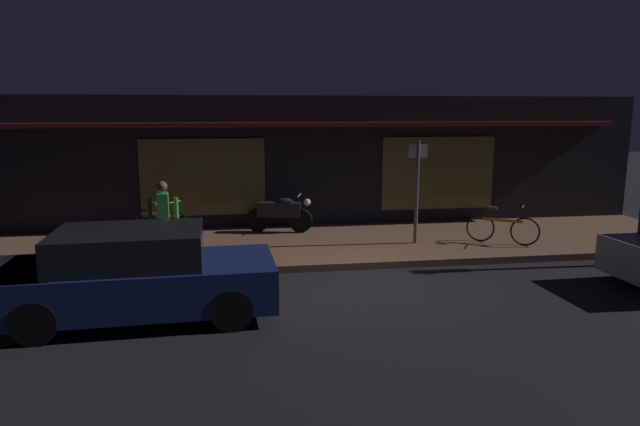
{
  "coord_description": "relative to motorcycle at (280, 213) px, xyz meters",
  "views": [
    {
      "loc": [
        -2.38,
        -9.71,
        3.21
      ],
      "look_at": [
        -0.52,
        2.4,
        0.95
      ],
      "focal_mm": 31.24,
      "sensor_mm": 36.0,
      "label": 1
    }
  ],
  "objects": [
    {
      "name": "parked_car_far",
      "position": [
        -2.65,
        -5.27,
        0.06
      ],
      "size": [
        4.16,
        1.91,
        1.42
      ],
      "color": "black",
      "rests_on": "ground_plane"
    },
    {
      "name": "sign_post",
      "position": [
        3.02,
        -1.69,
        0.86
      ],
      "size": [
        0.44,
        0.09,
        2.4
      ],
      "color": "#47474C",
      "rests_on": "sidewalk_slab"
    },
    {
      "name": "person_photographer",
      "position": [
        -2.58,
        -2.5,
        0.38
      ],
      "size": [
        0.61,
        0.39,
        1.67
      ],
      "color": "#28232D",
      "rests_on": "sidewalk_slab"
    },
    {
      "name": "bicycle_parked",
      "position": [
        5.0,
        -2.05,
        -0.14
      ],
      "size": [
        1.4,
        0.96,
        0.91
      ],
      "color": "black",
      "rests_on": "sidewalk_slab"
    },
    {
      "name": "bicycle_extra",
      "position": [
        -2.92,
        -0.14,
        -0.14
      ],
      "size": [
        1.43,
        0.91,
        0.91
      ],
      "color": "black",
      "rests_on": "sidewalk_slab"
    },
    {
      "name": "motorcycle",
      "position": [
        0.0,
        0.0,
        0.0
      ],
      "size": [
        1.68,
        0.66,
        0.97
      ],
      "color": "black",
      "rests_on": "sidewalk_slab"
    },
    {
      "name": "storefront_building",
      "position": [
        1.26,
        2.17,
        1.16
      ],
      "size": [
        18.0,
        3.3,
        3.6
      ],
      "color": "black",
      "rests_on": "ground_plane"
    },
    {
      "name": "ground_plane",
      "position": [
        1.26,
        -4.21,
        -0.65
      ],
      "size": [
        60.0,
        60.0,
        0.0
      ],
      "primitive_type": "plane",
      "color": "black"
    },
    {
      "name": "sidewalk_slab",
      "position": [
        1.26,
        -1.21,
        -0.57
      ],
      "size": [
        18.0,
        4.0,
        0.15
      ],
      "primitive_type": "cube",
      "color": "brown",
      "rests_on": "ground_plane"
    }
  ]
}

